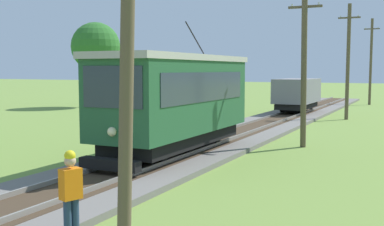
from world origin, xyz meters
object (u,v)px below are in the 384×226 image
(red_tram, at_px, (176,99))
(utility_pole_far, at_px, (348,61))
(utility_pole_near_tram, at_px, (127,31))
(utility_pole_distant, at_px, (371,61))
(utility_pole_mid, at_px, (304,66))
(tree_right_far, at_px, (96,47))
(freight_car, at_px, (297,94))
(track_worker, at_px, (71,192))

(red_tram, height_order, utility_pole_far, utility_pole_far)
(utility_pole_near_tram, relative_size, utility_pole_distant, 0.95)
(utility_pole_mid, bearing_deg, utility_pole_distant, 90.00)
(utility_pole_distant, height_order, tree_right_far, utility_pole_distant)
(red_tram, distance_m, utility_pole_mid, 5.87)
(freight_car, height_order, utility_pole_distant, utility_pole_distant)
(utility_pole_mid, height_order, track_worker, utility_pole_mid)
(utility_pole_near_tram, xyz_separation_m, track_worker, (-1.34, 0.06, -2.93))
(utility_pole_mid, xyz_separation_m, utility_pole_distant, (0.00, 27.44, 0.69))
(tree_right_far, bearing_deg, red_tram, -46.07)
(red_tram, xyz_separation_m, track_worker, (2.36, -8.65, -1.21))
(freight_car, distance_m, utility_pole_far, 4.68)
(utility_pole_mid, relative_size, utility_pole_distant, 0.83)
(utility_pole_mid, height_order, tree_right_far, tree_right_far)
(utility_pole_near_tram, bearing_deg, utility_pole_far, 90.00)
(utility_pole_far, bearing_deg, red_tram, -102.27)
(track_worker, xyz_separation_m, tree_right_far, (-20.19, 27.16, 4.30))
(utility_pole_mid, distance_m, utility_pole_distant, 27.45)
(red_tram, height_order, utility_pole_near_tram, utility_pole_near_tram)
(utility_pole_distant, distance_m, tree_right_far, 25.35)
(freight_car, xyz_separation_m, utility_pole_mid, (3.71, -14.33, 1.87))
(red_tram, relative_size, utility_pole_near_tram, 1.12)
(utility_pole_near_tram, relative_size, utility_pole_mid, 1.15)
(utility_pole_mid, bearing_deg, track_worker, -95.89)
(red_tram, distance_m, utility_pole_far, 17.53)
(utility_pole_near_tram, height_order, utility_pole_distant, utility_pole_distant)
(utility_pole_far, bearing_deg, utility_pole_near_tram, -90.00)
(freight_car, relative_size, utility_pole_distant, 0.65)
(utility_pole_near_tram, height_order, tree_right_far, utility_pole_near_tram)
(track_worker, bearing_deg, tree_right_far, 146.39)
(utility_pole_far, height_order, track_worker, utility_pole_far)
(red_tram, distance_m, utility_pole_near_tram, 9.63)
(red_tram, relative_size, tree_right_far, 1.15)
(red_tram, height_order, utility_pole_distant, utility_pole_distant)
(utility_pole_mid, bearing_deg, tree_right_far, 146.74)
(utility_pole_mid, xyz_separation_m, tree_right_far, (-21.54, 14.12, 1.86))
(red_tram, height_order, tree_right_far, tree_right_far)
(freight_car, relative_size, utility_pole_near_tram, 0.68)
(freight_car, bearing_deg, utility_pole_near_tram, -82.29)
(utility_pole_near_tram, height_order, utility_pole_mid, utility_pole_near_tram)
(utility_pole_distant, relative_size, tree_right_far, 1.08)
(utility_pole_far, distance_m, tree_right_far, 21.63)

